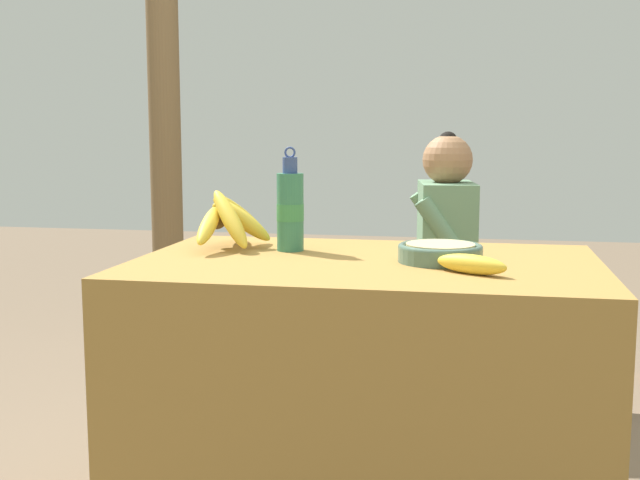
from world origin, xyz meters
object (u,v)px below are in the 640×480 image
Objects in this scene: seated_vendor at (434,251)px; banana_bunch_green at (301,281)px; wooden_bench at (392,317)px; water_bottle at (290,210)px; loose_banana_front at (471,264)px; banana_bunch_ripe at (229,219)px; serving_bowl at (440,252)px; support_post_near at (164,104)px.

seated_vendor is 0.55m from banana_bunch_green.
water_bottle is at bearing -99.30° from wooden_bench.
seated_vendor is (0.33, 0.99, -0.25)m from water_bottle.
wooden_bench is at bearing 103.47° from loose_banana_front.
serving_bowl is (0.58, -0.13, -0.05)m from banana_bunch_ripe.
wooden_bench is (-0.23, 1.14, -0.44)m from serving_bowl.
seated_vendor is (0.16, -0.04, 0.27)m from wooden_bench.
water_bottle is 0.93× the size of banana_bunch_green.
water_bottle is at bearing 151.13° from loose_banana_front.
seated_vendor is 0.45× the size of support_post_near.
loose_banana_front is (0.65, -0.28, -0.06)m from banana_bunch_ripe.
serving_bowl reaches higher than wooden_bench.
support_post_near is (-1.34, 1.58, 0.41)m from serving_bowl.
seated_vendor reaches higher than serving_bowl.
banana_bunch_green is (-0.20, 1.02, -0.39)m from water_bottle.
support_post_near is (-1.27, 0.48, 0.58)m from seated_vendor.
support_post_near is (-1.10, 0.44, 0.85)m from wooden_bench.
seated_vendor reaches higher than banana_bunch_green.
banana_bunch_green is 1.12m from support_post_near.
banana_bunch_ripe is 0.33× the size of seated_vendor.
serving_bowl is 0.09× the size of support_post_near.
support_post_near reaches higher than seated_vendor.
banana_bunch_green is at bearing 91.23° from banana_bunch_ripe.
banana_bunch_ripe is 0.24× the size of wooden_bench.
serving_bowl is 1.18× the size of loose_banana_front.
banana_bunch_ripe reaches higher than wooden_bench.
banana_bunch_green is (-0.67, 1.28, -0.30)m from loose_banana_front.
water_bottle reaches higher than loose_banana_front.
banana_bunch_green is at bearing 117.73° from loose_banana_front.
water_bottle reaches higher than wooden_bench.
water_bottle is 1.77m from support_post_near.
banana_bunch_green is (-0.53, 0.03, -0.14)m from seated_vendor.
wooden_bench is 0.39m from banana_bunch_green.
loose_banana_front is 1.48m from banana_bunch_green.
wooden_bench is 0.32m from seated_vendor.
water_bottle is 1.58× the size of loose_banana_front.
water_bottle is 1.11m from banana_bunch_green.
seated_vendor is at bearing 93.70° from serving_bowl.
serving_bowl is at bearing -78.43° from wooden_bench.
serving_bowl is at bearing 86.06° from seated_vendor.
banana_bunch_ripe is 1.67m from support_post_near.
serving_bowl reaches higher than banana_bunch_green.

